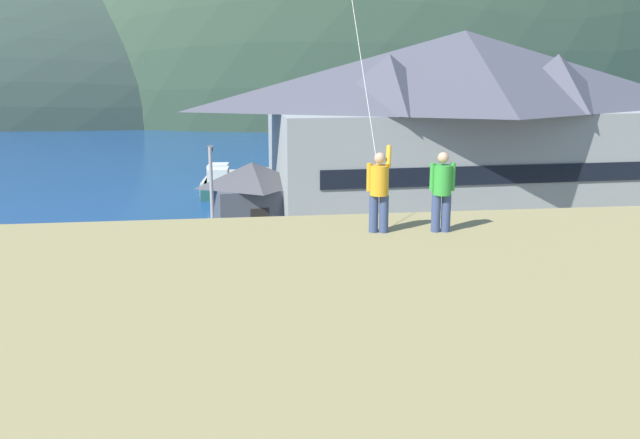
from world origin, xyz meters
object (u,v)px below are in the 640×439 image
at_px(parked_car_corner_spot, 138,364).
at_px(parking_light_pole, 212,211).
at_px(parked_car_front_row_red, 557,288).
at_px(parked_car_lone_by_shed, 410,351).
at_px(moored_boat_wharfside, 219,185).
at_px(person_kite_flyer, 379,189).
at_px(moored_boat_inner_slip, 219,180).
at_px(parked_car_mid_row_center, 125,301).
at_px(person_companion, 442,189).
at_px(moored_boat_outer_mooring, 298,173).
at_px(parked_car_mid_row_near, 550,353).
at_px(harbor_lodge, 462,124).
at_px(wharf_dock, 261,185).
at_px(storage_shed_waterside, 253,199).

bearing_deg(parked_car_corner_spot, parking_light_pole, 75.94).
height_order(parked_car_front_row_red, parked_car_lone_by_shed, same).
xyz_separation_m(moored_boat_wharfside, parked_car_front_row_red, (14.89, -29.14, 0.34)).
bearing_deg(moored_boat_wharfside, person_kite_flyer, -84.40).
xyz_separation_m(moored_boat_inner_slip, parked_car_mid_row_center, (-3.51, -30.38, 0.34)).
distance_m(parked_car_front_row_red, person_companion, 17.38).
bearing_deg(parked_car_corner_spot, person_kite_flyer, -48.83).
relative_size(moored_boat_outer_mooring, parked_car_mid_row_near, 1.66).
distance_m(parked_car_corner_spot, parking_light_pole, 9.98).
distance_m(harbor_lodge, parked_car_mid_row_center, 25.47).
bearing_deg(wharf_dock, parked_car_lone_by_shed, -84.68).
distance_m(harbor_lodge, person_companion, 30.98).
bearing_deg(person_companion, moored_boat_wharfside, 97.41).
bearing_deg(wharf_dock, moored_boat_wharfside, -158.75).
xyz_separation_m(moored_boat_wharfside, person_companion, (5.45, -41.94, 7.36)).
distance_m(storage_shed_waterside, person_companion, 28.04).
height_order(storage_shed_waterside, parked_car_lone_by_shed, storage_shed_waterside).
bearing_deg(parked_car_front_row_red, storage_shed_waterside, 131.12).
relative_size(storage_shed_waterside, wharf_dock, 0.37).
xyz_separation_m(storage_shed_waterside, person_companion, (3.21, -27.27, 5.65)).
bearing_deg(person_kite_flyer, storage_shed_waterside, 93.91).
bearing_deg(person_kite_flyer, parking_light_pole, 103.70).
bearing_deg(moored_boat_wharfside, storage_shed_waterside, -81.28).
distance_m(harbor_lodge, person_kite_flyer, 31.34).
xyz_separation_m(parked_car_lone_by_shed, parking_light_pole, (-6.77, 9.31, 3.02)).
distance_m(parked_car_mid_row_center, parked_car_corner_spot, 6.39).
height_order(moored_boat_outer_mooring, parked_car_front_row_red, moored_boat_outer_mooring).
bearing_deg(moored_boat_inner_slip, parked_car_corner_spot, -93.45).
distance_m(moored_boat_inner_slip, parked_car_mid_row_near, 39.30).
bearing_deg(parked_car_front_row_red, moored_boat_wharfside, 117.06).
xyz_separation_m(parked_car_mid_row_center, parked_car_mid_row_near, (15.05, -7.19, 0.00)).
bearing_deg(moored_boat_outer_mooring, moored_boat_inner_slip, -159.50).
height_order(wharf_dock, parked_car_lone_by_shed, parked_car_lone_by_shed).
bearing_deg(parked_car_mid_row_near, storage_shed_waterside, 113.99).
height_order(parked_car_mid_row_near, person_companion, person_companion).
height_order(wharf_dock, moored_boat_outer_mooring, moored_boat_outer_mooring).
distance_m(parked_car_front_row_red, parked_car_lone_by_shed, 9.74).
bearing_deg(harbor_lodge, parked_car_corner_spot, -129.73).
distance_m(storage_shed_waterside, moored_boat_outer_mooring, 19.97).
distance_m(moored_boat_inner_slip, person_kite_flyer, 44.67).
distance_m(harbor_lodge, parked_car_front_row_red, 17.30).
bearing_deg(storage_shed_waterside, moored_boat_inner_slip, 97.69).
height_order(wharf_dock, person_companion, person_companion).
distance_m(parked_car_lone_by_shed, parked_car_mid_row_near, 4.74).
bearing_deg(parked_car_corner_spot, parked_car_mid_row_center, 101.72).
relative_size(harbor_lodge, parked_car_front_row_red, 6.08).
bearing_deg(person_kite_flyer, parked_car_corner_spot, 131.17).
height_order(parked_car_corner_spot, person_kite_flyer, person_kite_flyer).
bearing_deg(harbor_lodge, moored_boat_outer_mooring, 117.04).
xyz_separation_m(parked_car_lone_by_shed, person_kite_flyer, (-2.76, -7.14, 7.03)).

